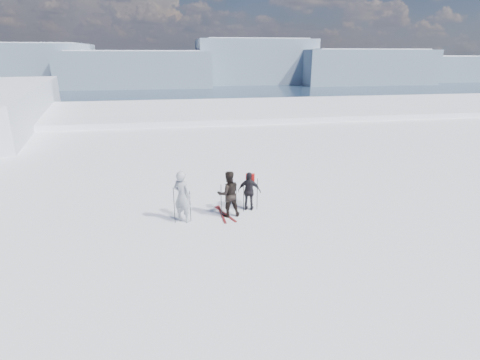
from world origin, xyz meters
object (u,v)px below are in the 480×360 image
(skier_dark, at_px, (228,194))
(skier_pack, at_px, (249,191))
(skis_loose, at_px, (223,214))
(skier_grey, at_px, (182,196))

(skier_dark, relative_size, skier_pack, 1.15)
(skier_pack, relative_size, skis_loose, 0.91)
(skier_pack, xyz_separation_m, skis_loose, (-1.07, -0.27, -0.76))
(skier_pack, bearing_deg, skis_loose, 33.13)
(skier_grey, bearing_deg, skier_dark, -136.93)
(skier_pack, bearing_deg, skier_dark, 44.44)
(skier_grey, xyz_separation_m, skis_loose, (1.54, 0.33, -0.95))
(skier_grey, relative_size, skier_pack, 1.25)
(skier_dark, height_order, skis_loose, skier_dark)
(skier_dark, distance_m, skis_loose, 0.91)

